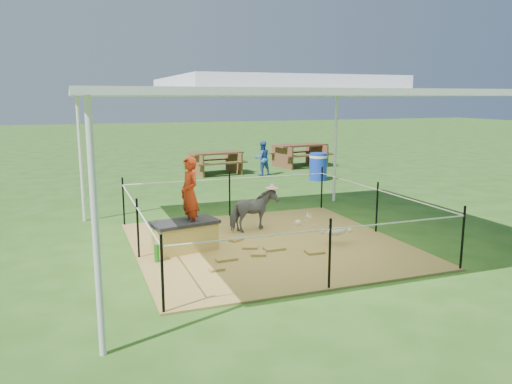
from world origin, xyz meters
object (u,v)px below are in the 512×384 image
object	(u,v)px
woman	(189,188)
green_bottle	(157,253)
distant_person	(262,158)
picnic_table_far	(300,155)
pony	(253,211)
straw_bale	(185,237)
foal	(336,230)
picnic_table_near	(215,163)
trash_barrel	(318,167)

from	to	relation	value
woman	green_bottle	bearing A→B (deg)	-67.62
green_bottle	distant_person	distance (m)	9.31
picnic_table_far	pony	bearing A→B (deg)	-129.33
straw_bale	foal	world-z (taller)	foal
picnic_table_near	picnic_table_far	bearing A→B (deg)	3.74
pony	foal	bearing A→B (deg)	-156.71
woman	foal	size ratio (longest dim) A/B	1.32
green_bottle	distant_person	xyz separation A→B (m)	(4.84, 7.95, 0.40)
pony	distant_person	xyz separation A→B (m)	(2.78, 6.74, 0.14)
trash_barrel	distant_person	world-z (taller)	distant_person
pony	distant_person	distance (m)	7.29
picnic_table_far	picnic_table_near	bearing A→B (deg)	-176.65
trash_barrel	picnic_table_far	bearing A→B (deg)	74.95
foal	picnic_table_near	distance (m)	8.89
woman	foal	world-z (taller)	woman
straw_bale	pony	distance (m)	1.70
distant_person	green_bottle	bearing A→B (deg)	53.09
green_bottle	foal	distance (m)	3.13
woman	green_bottle	distance (m)	1.22
green_bottle	picnic_table_far	distance (m)	11.80
pony	trash_barrel	xyz separation A→B (m)	(4.07, 5.16, -0.00)
straw_bale	picnic_table_far	world-z (taller)	picnic_table_far
straw_bale	green_bottle	bearing A→B (deg)	-140.71
pony	green_bottle	bearing A→B (deg)	105.29
pony	picnic_table_near	distance (m)	7.67
green_bottle	pony	size ratio (longest dim) A/B	0.30
pony	picnic_table_near	xyz separation A→B (m)	(1.38, 7.55, -0.06)
foal	trash_barrel	bearing A→B (deg)	67.29
straw_bale	distant_person	world-z (taller)	distant_person
green_bottle	picnic_table_near	bearing A→B (deg)	68.56
green_bottle	trash_barrel	xyz separation A→B (m)	(6.13, 6.38, 0.26)
straw_bale	picnic_table_far	bearing A→B (deg)	54.66
green_bottle	pony	xyz separation A→B (m)	(2.06, 1.21, 0.26)
straw_bale	picnic_table_near	size ratio (longest dim) A/B	0.57
green_bottle	foal	world-z (taller)	foal
straw_bale	picnic_table_near	distance (m)	8.80
distant_person	straw_bale	bearing A→B (deg)	54.66
green_bottle	foal	bearing A→B (deg)	-2.32
trash_barrel	picnic_table_far	xyz separation A→B (m)	(0.84, 3.14, -0.01)
pony	straw_bale	bearing A→B (deg)	101.58
picnic_table_near	pony	bearing A→B (deg)	-108.66
foal	picnic_table_far	world-z (taller)	picnic_table_far
green_bottle	foal	size ratio (longest dim) A/B	0.31
straw_bale	woman	xyz separation A→B (m)	(0.10, 0.00, 0.84)
distant_person	picnic_table_near	bearing A→B (deg)	-35.60
straw_bale	woman	size ratio (longest dim) A/B	0.83
green_bottle	picnic_table_near	size ratio (longest dim) A/B	0.16
woman	pony	world-z (taller)	woman
trash_barrel	green_bottle	bearing A→B (deg)	-133.89
distant_person	picnic_table_far	bearing A→B (deg)	-149.37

